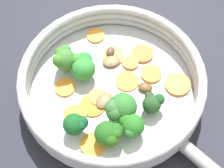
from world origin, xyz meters
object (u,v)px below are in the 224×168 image
object	(u,v)px
skillet	(112,91)
carrot_slice_8	(93,105)
broccoli_floret_0	(64,58)
mushroom_piece_0	(145,87)
carrot_slice_9	(127,81)
carrot_slice_2	(177,84)
carrot_slice_7	(75,115)
broccoli_floret_2	(120,108)
carrot_slice_11	(93,145)
broccoli_floret_1	(76,124)
carrot_slice_4	(113,56)
broccoli_floret_3	(84,64)
mushroom_piece_3	(103,100)
mushroom_piece_2	(110,52)
mushroom_piece_1	(111,61)
carrot_slice_6	(142,54)
carrot_slice_0	(151,74)
carrot_slice_3	(65,87)
carrot_slice_5	(96,36)
broccoli_floret_4	(152,103)
broccoli_floret_6	(131,125)
carrot_slice_1	(130,63)
carrot_slice_10	(98,97)
broccoli_floret_5	(109,134)

from	to	relation	value
skillet	carrot_slice_8	bearing A→B (deg)	-107.76
carrot_slice_8	broccoli_floret_0	distance (m)	0.10
mushroom_piece_0	carrot_slice_9	bearing A→B (deg)	-179.25
carrot_slice_2	carrot_slice_7	bearing A→B (deg)	-135.41
mushroom_piece_0	broccoli_floret_2	bearing A→B (deg)	-103.37
carrot_slice_11	broccoli_floret_1	xyz separation A→B (m)	(-0.04, 0.01, 0.02)
carrot_slice_2	carrot_slice_4	xyz separation A→B (m)	(-0.13, 0.01, -0.00)
carrot_slice_8	broccoli_floret_3	xyz separation A→B (m)	(-0.04, 0.05, 0.03)
broccoli_floret_2	mushroom_piece_3	size ratio (longest dim) A/B	1.57
carrot_slice_11	mushroom_piece_2	world-z (taller)	mushroom_piece_2
mushroom_piece_2	mushroom_piece_1	bearing A→B (deg)	-58.91
carrot_slice_6	broccoli_floret_1	xyz separation A→B (m)	(-0.04, -0.19, 0.02)
carrot_slice_9	carrot_slice_11	xyz separation A→B (m)	(0.00, -0.14, 0.00)
carrot_slice_0	mushroom_piece_2	world-z (taller)	mushroom_piece_2
carrot_slice_3	carrot_slice_8	xyz separation A→B (m)	(0.06, -0.01, -0.00)
mushroom_piece_2	broccoli_floret_0	bearing A→B (deg)	-131.99
skillet	carrot_slice_5	size ratio (longest dim) A/B	8.83
carrot_slice_4	broccoli_floret_0	world-z (taller)	broccoli_floret_0
broccoli_floret_0	broccoli_floret_1	xyz separation A→B (m)	(0.08, -0.10, -0.01)
carrot_slice_0	carrot_slice_2	distance (m)	0.05
carrot_slice_3	carrot_slice_5	distance (m)	0.13
carrot_slice_5	mushroom_piece_2	xyz separation A→B (m)	(0.04, -0.02, 0.00)
carrot_slice_11	broccoli_floret_0	bearing A→B (deg)	135.33
skillet	broccoli_floret_3	world-z (taller)	broccoli_floret_3
broccoli_floret_0	mushroom_piece_3	bearing A→B (deg)	-19.64
mushroom_piece_3	broccoli_floret_4	bearing A→B (deg)	14.92
carrot_slice_6	broccoli_floret_6	world-z (taller)	broccoli_floret_6
carrot_slice_6	broccoli_floret_0	bearing A→B (deg)	-141.78
mushroom_piece_2	broccoli_floret_2	bearing A→B (deg)	-57.08
carrot_slice_6	carrot_slice_7	world-z (taller)	carrot_slice_6
carrot_slice_7	broccoli_floret_3	size ratio (longest dim) A/B	0.82
mushroom_piece_2	carrot_slice_0	bearing A→B (deg)	-6.50
broccoli_floret_4	carrot_slice_0	bearing A→B (deg)	112.92
carrot_slice_4	carrot_slice_5	xyz separation A→B (m)	(-0.05, 0.03, 0.00)
carrot_slice_7	carrot_slice_8	bearing A→B (deg)	58.66
carrot_slice_1	carrot_slice_10	xyz separation A→B (m)	(-0.02, -0.09, -0.00)
carrot_slice_3	carrot_slice_8	world-z (taller)	same
broccoli_floret_2	broccoli_floret_5	bearing A→B (deg)	-85.49
mushroom_piece_0	carrot_slice_2	bearing A→B (deg)	33.47
carrot_slice_4	broccoli_floret_2	bearing A→B (deg)	-59.10
carrot_slice_0	broccoli_floret_2	world-z (taller)	broccoli_floret_2
carrot_slice_1	carrot_slice_0	bearing A→B (deg)	-6.99
carrot_slice_4	mushroom_piece_0	bearing A→B (deg)	-25.39
broccoli_floret_6	mushroom_piece_3	bearing A→B (deg)	154.27
carrot_slice_10	skillet	bearing A→B (deg)	63.73
carrot_slice_3	mushroom_piece_0	distance (m)	0.14
carrot_slice_10	broccoli_floret_4	world-z (taller)	broccoli_floret_4
carrot_slice_9	broccoli_floret_2	world-z (taller)	broccoli_floret_2
broccoli_floret_6	broccoli_floret_4	bearing A→B (deg)	74.00
carrot_slice_8	carrot_slice_1	bearing A→B (deg)	78.65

